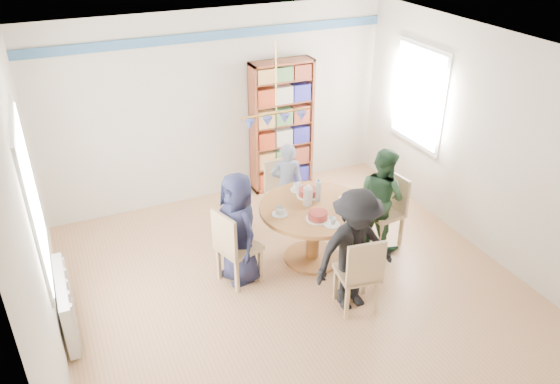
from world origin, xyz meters
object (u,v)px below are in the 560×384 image
radiator (66,304)px  bookshelf (282,127)px  person_near (355,251)px  person_left (238,229)px  chair_left (233,244)px  person_far (287,185)px  chair_right (389,207)px  chair_near (360,272)px  person_right (382,198)px  dining_table (313,220)px  chair_far (281,189)px

radiator → bookshelf: 3.93m
person_near → person_left: bearing=132.9°
bookshelf → person_left: bearing=-126.0°
chair_left → person_near: person_near is taller
radiator → bookshelf: size_ratio=0.51×
chair_left → person_far: size_ratio=0.79×
chair_right → chair_near: 1.47m
chair_right → bookshelf: (-0.62, 1.96, 0.45)m
chair_right → person_right: bearing=172.4°
chair_left → person_right: size_ratio=0.72×
radiator → chair_right: bearing=1.2°
radiator → dining_table: 2.87m
chair_left → chair_far: size_ratio=1.08×
chair_far → person_near: person_near is taller
dining_table → chair_far: 1.01m
person_far → chair_near: bearing=108.9°
person_near → person_far: bearing=86.8°
radiator → chair_right: (3.92, 0.08, 0.16)m
dining_table → person_left: bearing=179.0°
person_left → radiator: bearing=-96.4°
bookshelf → person_right: bearing=-75.7°
dining_table → chair_near: size_ratio=1.38×
dining_table → radiator: bearing=-177.8°
chair_left → dining_table: bearing=2.4°
bookshelf → person_far: bearing=-110.6°
dining_table → chair_right: size_ratio=1.40×
chair_far → chair_right: bearing=-45.0°
chair_far → person_far: 0.19m
radiator → person_near: person_near is taller
person_left → person_far: size_ratio=1.13×
person_near → bookshelf: (0.44, 2.87, 0.25)m
chair_far → bookshelf: bearing=65.4°
chair_far → bookshelf: bookshelf is taller
dining_table → chair_right: chair_right is taller
radiator → person_far: (2.91, 0.97, 0.25)m
chair_right → bookshelf: 2.10m
chair_far → bookshelf: size_ratio=0.45×
chair_left → person_near: size_ratio=0.67×
chair_left → person_near: (1.04, -0.90, 0.19)m
chair_near → person_right: bearing=48.2°
radiator → chair_far: 3.10m
dining_table → chair_near: (0.01, -1.05, -0.04)m
radiator → chair_left: chair_left is taller
chair_far → chair_near: size_ratio=0.94×
chair_near → person_far: size_ratio=0.78×
radiator → dining_table: dining_table is taller
chair_far → chair_near: (-0.01, -2.06, 0.03)m
radiator → bookshelf: bookshelf is taller
chair_right → chair_near: size_ratio=0.99×
dining_table → person_right: bearing=-0.9°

